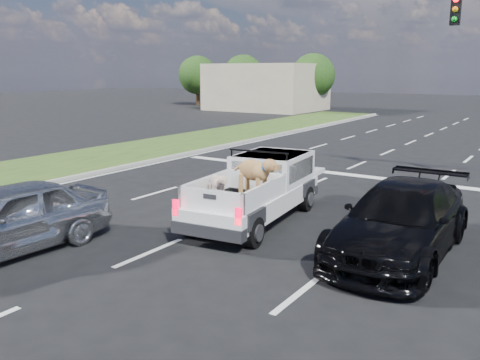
# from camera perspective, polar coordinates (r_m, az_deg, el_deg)

# --- Properties ---
(ground) EXTENTS (160.00, 160.00, 0.00)m
(ground) POSITION_cam_1_polar(r_m,az_deg,el_deg) (9.76, -2.50, -10.10)
(ground) COLOR black
(ground) RESTS_ON ground
(road_markings) EXTENTS (17.75, 60.00, 0.01)m
(road_markings) POSITION_cam_1_polar(r_m,az_deg,el_deg) (15.31, 11.98, -2.08)
(road_markings) COLOR silver
(road_markings) RESTS_ON ground
(grass_median_left) EXTENTS (5.00, 60.00, 0.10)m
(grass_median_left) POSITION_cam_1_polar(r_m,az_deg,el_deg) (21.75, -18.11, 1.87)
(grass_median_left) COLOR #204214
(grass_median_left) RESTS_ON ground
(curb_left) EXTENTS (0.15, 60.00, 0.14)m
(curb_left) POSITION_cam_1_polar(r_m,az_deg,el_deg) (19.91, -13.67, 1.29)
(curb_left) COLOR #9D9990
(curb_left) RESTS_ON ground
(building_left) EXTENTS (10.00, 8.00, 4.40)m
(building_left) POSITION_cam_1_polar(r_m,az_deg,el_deg) (50.19, 2.98, 10.39)
(building_left) COLOR #BBAF8E
(building_left) RESTS_ON ground
(tree_far_a) EXTENTS (4.20, 4.20, 5.40)m
(tree_far_a) POSITION_cam_1_polar(r_m,az_deg,el_deg) (57.45, -4.80, 11.66)
(tree_far_a) COLOR #332114
(tree_far_a) RESTS_ON ground
(tree_far_b) EXTENTS (4.20, 4.20, 5.40)m
(tree_far_b) POSITION_cam_1_polar(r_m,az_deg,el_deg) (53.97, 0.34, 11.68)
(tree_far_b) COLOR #332114
(tree_far_b) RESTS_ON ground
(tree_far_c) EXTENTS (4.20, 4.20, 5.40)m
(tree_far_c) POSITION_cam_1_polar(r_m,az_deg,el_deg) (50.08, 8.21, 11.52)
(tree_far_c) COLOR #332114
(tree_far_c) RESTS_ON ground
(pickup_truck) EXTENTS (2.20, 4.89, 1.78)m
(pickup_truck) POSITION_cam_1_polar(r_m,az_deg,el_deg) (12.68, 2.05, -0.89)
(pickup_truck) COLOR black
(pickup_truck) RESTS_ON ground
(silver_sedan) EXTENTS (2.01, 4.42, 1.47)m
(silver_sedan) POSITION_cam_1_polar(r_m,az_deg,el_deg) (11.46, -24.69, -3.96)
(silver_sedan) COLOR #A5A7AC
(silver_sedan) RESTS_ON ground
(black_coupe) EXTENTS (2.06, 5.01, 1.45)m
(black_coupe) POSITION_cam_1_polar(r_m,az_deg,el_deg) (10.83, 17.61, -4.36)
(black_coupe) COLOR black
(black_coupe) RESTS_ON ground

